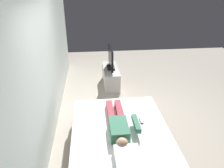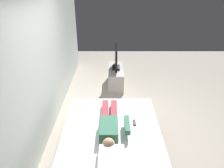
{
  "view_description": "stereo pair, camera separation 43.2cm",
  "coord_description": "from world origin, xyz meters",
  "px_view_note": "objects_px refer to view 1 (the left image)",
  "views": [
    {
      "loc": [
        -3.45,
        0.7,
        2.72
      ],
      "look_at": [
        0.59,
        0.28,
        0.69
      ],
      "focal_mm": 34.2,
      "sensor_mm": 36.0,
      "label": 1
    },
    {
      "loc": [
        -3.47,
        0.27,
        2.72
      ],
      "look_at": [
        0.59,
        0.28,
        0.69
      ],
      "focal_mm": 34.2,
      "sensor_mm": 36.0,
      "label": 2
    }
  ],
  "objects_px": {
    "pillow": "(128,160)",
    "person": "(119,124)",
    "bed": "(120,143)",
    "remote": "(141,121)",
    "tv_stand": "(111,77)",
    "tv": "(111,58)"
  },
  "relations": [
    {
      "from": "pillow",
      "to": "person",
      "type": "bearing_deg",
      "value": 2.18
    },
    {
      "from": "bed",
      "to": "remote",
      "type": "xyz_separation_m",
      "value": [
        0.18,
        -0.38,
        0.28
      ]
    },
    {
      "from": "person",
      "to": "pillow",
      "type": "bearing_deg",
      "value": -177.82
    },
    {
      "from": "tv_stand",
      "to": "tv",
      "type": "xyz_separation_m",
      "value": [
        0.0,
        0.0,
        0.53
      ]
    },
    {
      "from": "remote",
      "to": "tv_stand",
      "type": "relative_size",
      "value": 0.14
    },
    {
      "from": "tv_stand",
      "to": "person",
      "type": "bearing_deg",
      "value": 177.12
    },
    {
      "from": "tv",
      "to": "tv_stand",
      "type": "bearing_deg",
      "value": 0.0
    },
    {
      "from": "pillow",
      "to": "tv",
      "type": "bearing_deg",
      "value": -1.79
    },
    {
      "from": "remote",
      "to": "person",
      "type": "bearing_deg",
      "value": 110.47
    },
    {
      "from": "tv",
      "to": "bed",
      "type": "bearing_deg",
      "value": 177.74
    },
    {
      "from": "pillow",
      "to": "person",
      "type": "relative_size",
      "value": 0.38
    },
    {
      "from": "tv_stand",
      "to": "remote",
      "type": "bearing_deg",
      "value": -173.79
    },
    {
      "from": "pillow",
      "to": "tv_stand",
      "type": "distance_m",
      "value": 3.4
    },
    {
      "from": "remote",
      "to": "tv_stand",
      "type": "distance_m",
      "value": 2.53
    },
    {
      "from": "person",
      "to": "tv_stand",
      "type": "xyz_separation_m",
      "value": [
        2.65,
        -0.13,
        -0.37
      ]
    },
    {
      "from": "person",
      "to": "remote",
      "type": "bearing_deg",
      "value": -69.53
    },
    {
      "from": "pillow",
      "to": "remote",
      "type": "xyz_separation_m",
      "value": [
        0.88,
        -0.38,
        -0.05
      ]
    },
    {
      "from": "remote",
      "to": "tv_stand",
      "type": "bearing_deg",
      "value": 6.21
    },
    {
      "from": "pillow",
      "to": "remote",
      "type": "height_order",
      "value": "pillow"
    },
    {
      "from": "tv",
      "to": "remote",
      "type": "bearing_deg",
      "value": -173.79
    },
    {
      "from": "pillow",
      "to": "tv_stand",
      "type": "xyz_separation_m",
      "value": [
        3.38,
        -0.11,
        -0.35
      ]
    },
    {
      "from": "pillow",
      "to": "bed",
      "type": "bearing_deg",
      "value": 0.0
    }
  ]
}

